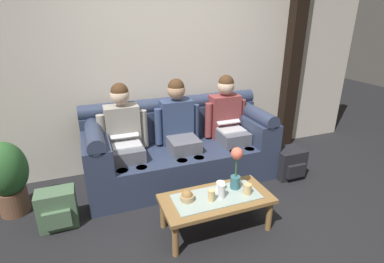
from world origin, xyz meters
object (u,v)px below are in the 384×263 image
at_px(coffee_table, 216,201).
at_px(person_left, 124,134).
at_px(potted_plant, 7,175).
at_px(cup_far_left, 247,189).
at_px(snack_bowl, 187,197).
at_px(backpack_right, 289,163).
at_px(cup_near_left, 222,191).
at_px(flower_vase, 236,166).
at_px(person_middle, 179,127).
at_px(backpack_left, 57,209).
at_px(person_right, 228,121).
at_px(cup_far_center, 221,186).
at_px(couch, 180,149).
at_px(cup_near_right, 211,195).

bearing_deg(coffee_table, person_left, 121.43).
bearing_deg(potted_plant, cup_far_left, -25.83).
distance_m(snack_bowl, backpack_right, 1.65).
height_order(person_left, cup_near_left, person_left).
xyz_separation_m(flower_vase, snack_bowl, (-0.50, -0.03, -0.20)).
xyz_separation_m(person_middle, flower_vase, (0.23, -1.00, -0.07)).
relative_size(cup_near_left, backpack_left, 0.33).
distance_m(snack_bowl, cup_far_left, 0.56).
xyz_separation_m(person_right, backpack_left, (-2.04, -0.50, -0.47)).
distance_m(snack_bowl, backpack_left, 1.25).
height_order(coffee_table, potted_plant, potted_plant).
xyz_separation_m(cup_far_center, potted_plant, (-1.91, 0.86, 0.04)).
xyz_separation_m(couch, snack_bowl, (-0.27, -1.03, 0.02)).
bearing_deg(cup_near_right, cup_far_center, 40.97).
height_order(person_middle, snack_bowl, person_middle).
bearing_deg(backpack_right, person_left, 165.82).
relative_size(couch, person_left, 1.82).
distance_m(coffee_table, cup_far_left, 0.31).
distance_m(snack_bowl, cup_near_right, 0.22).
bearing_deg(person_right, flower_vase, -112.99).
height_order(cup_near_left, backpack_right, cup_near_left).
relative_size(person_middle, cup_far_left, 12.25).
bearing_deg(person_middle, cup_far_left, -75.87).
bearing_deg(coffee_table, snack_bowl, 172.45).
distance_m(person_right, cup_far_left, 1.21).
xyz_separation_m(person_left, cup_far_left, (0.93, -1.12, -0.25)).
height_order(coffee_table, cup_far_center, cup_far_center).
height_order(backpack_left, potted_plant, potted_plant).
bearing_deg(snack_bowl, cup_near_right, -21.33).
bearing_deg(person_middle, backpack_left, -160.31).
distance_m(coffee_table, backpack_right, 1.40).
xyz_separation_m(snack_bowl, cup_far_left, (0.55, -0.10, 0.01)).
bearing_deg(snack_bowl, cup_far_left, -10.20).
distance_m(coffee_table, backpack_left, 1.50).
xyz_separation_m(cup_near_left, cup_far_left, (0.25, -0.04, -0.01)).
relative_size(person_middle, flower_vase, 2.89).
bearing_deg(cup_near_right, backpack_right, 24.71).
xyz_separation_m(cup_far_left, backpack_right, (0.99, 0.64, -0.23)).
relative_size(person_left, person_middle, 1.00).
relative_size(cup_near_left, potted_plant, 0.16).
xyz_separation_m(couch, cup_near_left, (0.04, -1.09, 0.05)).
height_order(coffee_table, cup_near_right, cup_near_right).
distance_m(cup_near_left, cup_far_left, 0.25).
bearing_deg(cup_near_left, flower_vase, 26.05).
bearing_deg(person_left, cup_far_left, -50.36).
height_order(cup_near_right, backpack_left, cup_near_right).
bearing_deg(cup_near_left, person_left, 122.18).
distance_m(cup_near_left, backpack_right, 1.39).
height_order(cup_near_right, potted_plant, potted_plant).
xyz_separation_m(couch, cup_far_center, (0.09, -0.97, 0.03)).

